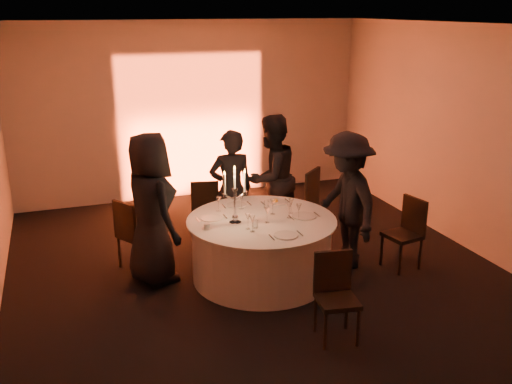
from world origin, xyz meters
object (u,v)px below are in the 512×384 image
object	(u,v)px
guest_left	(151,209)
coffee_cup	(207,226)
banquet_table	(261,249)
chair_back_right	(304,200)
chair_left	(132,231)
chair_back_left	(205,206)
guest_back_right	(271,178)
candelabra	(235,204)
guest_right	(347,201)
guest_back_left	(231,190)
chair_front	(335,291)
chair_right	(407,229)

from	to	relation	value
guest_left	coffee_cup	size ratio (longest dim) A/B	16.69
banquet_table	chair_back_right	size ratio (longest dim) A/B	1.72
chair_left	guest_left	bearing A→B (deg)	174.52
banquet_table	guest_left	xyz separation A→B (m)	(-1.25, 0.39, 0.53)
chair_left	banquet_table	bearing A→B (deg)	-149.41
chair_back_left	guest_left	world-z (taller)	guest_left
guest_back_right	candelabra	world-z (taller)	guest_back_right
guest_right	chair_back_left	bearing A→B (deg)	-138.64
guest_back_right	guest_left	bearing A→B (deg)	-2.40
banquet_table	guest_back_left	distance (m)	1.15
guest_left	guest_right	distance (m)	2.40
guest_right	guest_left	bearing A→B (deg)	-102.64
chair_front	guest_left	xyz separation A→B (m)	(-1.50, 1.85, 0.42)
chair_back_left	guest_left	size ratio (longest dim) A/B	0.48
chair_left	chair_front	world-z (taller)	chair_left
banquet_table	guest_left	size ratio (longest dim) A/B	0.98
chair_back_right	guest_right	distance (m)	1.05
chair_back_left	guest_left	bearing A→B (deg)	60.80
chair_back_right	candelabra	bearing A→B (deg)	-5.73
guest_left	coffee_cup	distance (m)	0.73
chair_left	coffee_cup	distance (m)	1.18
chair_left	guest_right	world-z (taller)	guest_right
chair_back_right	guest_left	distance (m)	2.34
guest_back_right	guest_right	xyz separation A→B (m)	(0.53, -1.23, -0.02)
chair_back_right	guest_back_left	xyz separation A→B (m)	(-1.04, 0.10, 0.23)
chair_right	guest_right	bearing A→B (deg)	-119.51
guest_back_left	coffee_cup	size ratio (longest dim) A/B	15.06
chair_right	guest_back_left	xyz separation A→B (m)	(-1.91, 1.36, 0.32)
chair_back_right	coffee_cup	bearing A→B (deg)	-10.88
chair_back_right	chair_right	size ratio (longest dim) A/B	1.15
chair_back_right	chair_front	world-z (taller)	chair_back_right
coffee_cup	chair_left	bearing A→B (deg)	130.53
chair_left	chair_front	bearing A→B (deg)	-173.99
chair_left	guest_back_left	bearing A→B (deg)	-109.76
chair_back_left	guest_back_left	distance (m)	0.59
chair_front	chair_back_left	bearing A→B (deg)	109.76
banquet_table	chair_back_right	bearing A→B (deg)	43.93
chair_back_right	guest_right	size ratio (longest dim) A/B	0.60
chair_back_right	guest_left	size ratio (longest dim) A/B	0.57
chair_right	guest_back_right	xyz separation A→B (m)	(-1.28, 1.49, 0.39)
chair_left	guest_left	size ratio (longest dim) A/B	0.50
banquet_table	chair_back_right	distance (m)	1.39
chair_back_left	chair_back_right	distance (m)	1.41
chair_back_right	candelabra	distance (m)	1.72
chair_left	guest_left	world-z (taller)	guest_left
candelabra	guest_back_right	bearing A→B (deg)	53.04
guest_back_right	candelabra	distance (m)	1.54
guest_left	coffee_cup	xyz separation A→B (m)	(0.55, -0.47, -0.12)
chair_left	chair_back_left	xyz separation A→B (m)	(1.11, 0.68, -0.02)
guest_back_right	coffee_cup	world-z (taller)	guest_back_right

